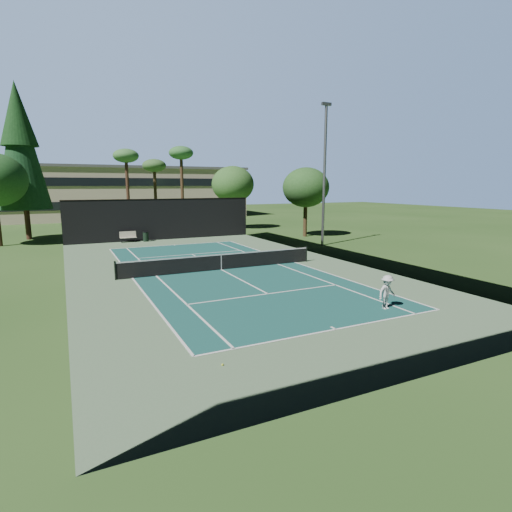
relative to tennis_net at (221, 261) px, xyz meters
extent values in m
plane|color=#2D511E|center=(0.00, 0.00, -0.56)|extent=(160.00, 160.00, 0.00)
cube|color=#5C7D58|center=(0.00, 0.00, -0.55)|extent=(18.00, 32.00, 0.01)
cube|color=#19524B|center=(0.00, 0.00, -0.55)|extent=(10.97, 23.77, 0.01)
cube|color=white|center=(0.00, -11.88, -0.54)|extent=(10.97, 0.10, 0.01)
cube|color=white|center=(0.00, 11.88, -0.54)|extent=(10.97, 0.10, 0.01)
cube|color=white|center=(0.00, -6.40, -0.54)|extent=(8.23, 0.10, 0.01)
cube|color=white|center=(0.00, 6.40, -0.54)|extent=(8.23, 0.10, 0.01)
cube|color=white|center=(-5.49, 0.00, -0.54)|extent=(0.10, 23.77, 0.01)
cube|color=white|center=(5.49, 0.00, -0.54)|extent=(0.10, 23.77, 0.01)
cube|color=white|center=(-4.12, 0.00, -0.54)|extent=(0.10, 23.77, 0.01)
cube|color=white|center=(4.12, 0.00, -0.54)|extent=(0.10, 23.77, 0.01)
cube|color=white|center=(0.00, 0.00, -0.54)|extent=(0.10, 12.80, 0.01)
cube|color=white|center=(0.00, -11.73, -0.54)|extent=(0.10, 0.30, 0.01)
cube|color=white|center=(0.00, 11.73, -0.54)|extent=(0.10, 0.30, 0.01)
cylinder|color=black|center=(-6.40, 0.00, -0.01)|extent=(0.10, 0.10, 1.10)
cylinder|color=black|center=(6.40, 0.00, -0.01)|extent=(0.10, 0.10, 1.10)
cube|color=black|center=(0.00, 0.00, -0.06)|extent=(12.80, 0.02, 0.92)
cube|color=white|center=(0.00, 0.00, 0.43)|extent=(12.80, 0.04, 0.07)
cube|color=white|center=(0.00, 0.00, -0.06)|extent=(0.05, 0.03, 0.92)
cube|color=black|center=(0.00, 16.00, 1.44)|extent=(18.00, 0.04, 4.00)
cube|color=black|center=(0.00, -16.00, 1.44)|extent=(18.00, 0.04, 4.00)
cube|color=black|center=(9.00, 0.00, 1.44)|extent=(0.04, 32.00, 4.00)
cube|color=black|center=(-9.00, 0.00, 1.44)|extent=(0.04, 32.00, 4.00)
cube|color=black|center=(0.00, 16.00, 3.44)|extent=(18.00, 0.06, 0.06)
imported|color=silver|center=(3.54, -10.76, 0.20)|extent=(1.03, 0.67, 1.51)
sphere|color=#CAD430|center=(-4.89, -12.86, -0.52)|extent=(0.07, 0.07, 0.07)
sphere|color=#BBDC32|center=(-2.91, 1.68, -0.52)|extent=(0.07, 0.07, 0.07)
sphere|color=#E1F337|center=(0.33, 4.76, -0.53)|extent=(0.06, 0.06, 0.06)
sphere|color=#BFD12F|center=(-2.54, 3.50, -0.53)|extent=(0.06, 0.06, 0.06)
cube|color=beige|center=(-3.43, 15.50, -0.11)|extent=(1.50, 0.45, 0.05)
cube|color=beige|center=(-3.43, 15.70, 0.19)|extent=(1.50, 0.06, 0.55)
cube|color=black|center=(-4.03, 15.50, -0.35)|extent=(0.06, 0.40, 0.42)
cube|color=black|center=(-2.83, 15.50, -0.35)|extent=(0.06, 0.40, 0.42)
cylinder|color=black|center=(-1.83, 15.37, -0.11)|extent=(0.52, 0.52, 0.90)
cylinder|color=black|center=(-1.83, 15.37, 0.36)|extent=(0.56, 0.56, 0.05)
cylinder|color=#482C1F|center=(-12.00, 22.00, 1.24)|extent=(0.50, 0.50, 3.60)
cone|color=#15391B|center=(-12.00, 22.00, 8.44)|extent=(4.80, 4.80, 12.00)
cone|color=#143715|center=(-12.00, 22.00, 11.44)|extent=(3.30, 3.30, 6.00)
cylinder|color=#492E1F|center=(-2.00, 24.00, 3.72)|extent=(0.36, 0.36, 8.55)
ellipsoid|color=#387032|center=(-2.00, 24.00, 7.99)|extent=(2.80, 2.80, 1.54)
cylinder|color=#42301C|center=(1.50, 26.00, 3.27)|extent=(0.36, 0.36, 7.65)
ellipsoid|color=#36602B|center=(1.50, 26.00, 7.09)|extent=(2.80, 2.80, 1.54)
cylinder|color=#4A3320|center=(4.00, 23.00, 3.94)|extent=(0.36, 0.36, 9.00)
ellipsoid|color=#306B30|center=(4.00, 23.00, 8.44)|extent=(2.80, 2.80, 1.54)
cylinder|color=#3F2B1B|center=(10.00, 22.00, 1.20)|extent=(0.40, 0.40, 3.52)
ellipsoid|color=#2F5E24|center=(10.00, 22.00, 4.88)|extent=(5.12, 5.12, 4.35)
cylinder|color=#4C3720|center=(14.00, 12.00, 1.09)|extent=(0.40, 0.40, 3.30)
ellipsoid|color=#265220|center=(14.00, 12.00, 4.54)|extent=(4.80, 4.80, 4.08)
cube|color=beige|center=(0.00, 46.00, 3.44)|extent=(40.00, 12.00, 8.00)
cube|color=#59595B|center=(0.00, 46.00, 7.54)|extent=(40.50, 12.50, 0.40)
cube|color=black|center=(0.00, 39.95, 1.84)|extent=(38.00, 0.15, 1.20)
cube|color=black|center=(0.00, 39.95, 5.24)|extent=(38.00, 0.15, 1.20)
cylinder|color=#93969B|center=(12.00, 6.00, 5.44)|extent=(0.24, 0.24, 12.00)
cube|color=gray|center=(12.00, 6.00, 11.54)|extent=(0.90, 0.25, 0.25)
camera|label=1|loc=(-8.85, -23.32, 4.75)|focal=28.00mm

